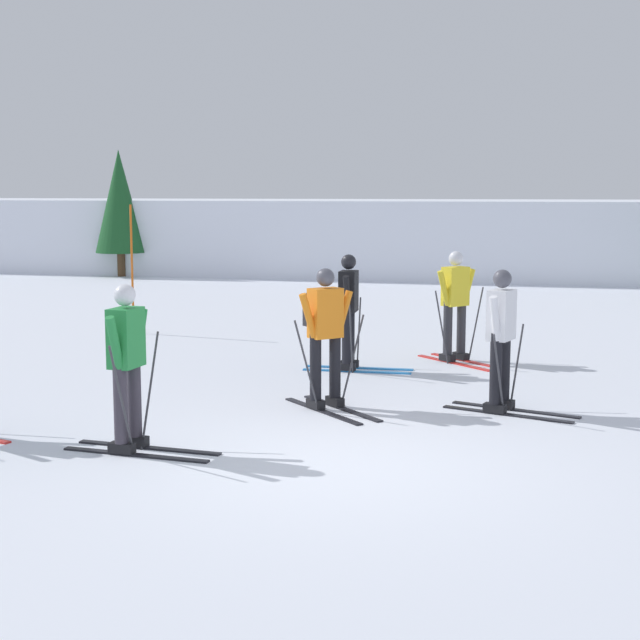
{
  "coord_description": "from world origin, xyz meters",
  "views": [
    {
      "loc": [
        1.98,
        -8.7,
        2.64
      ],
      "look_at": [
        -1.0,
        3.65,
        0.9
      ],
      "focal_mm": 53.46,
      "sensor_mm": 36.0,
      "label": 1
    }
  ],
  "objects": [
    {
      "name": "skier_green",
      "position": [
        -2.11,
        0.01,
        0.92
      ],
      "size": [
        1.63,
        1.0,
        1.71
      ],
      "color": "black",
      "rests_on": "ground"
    },
    {
      "name": "skier_white",
      "position": [
        1.46,
        2.67,
        0.92
      ],
      "size": [
        1.64,
        0.96,
        1.71
      ],
      "color": "black",
      "rests_on": "ground"
    },
    {
      "name": "conifer_far_right",
      "position": [
        -10.81,
        18.28,
        2.29
      ],
      "size": [
        1.53,
        1.53,
        3.86
      ],
      "color": "#513823",
      "rests_on": "ground"
    },
    {
      "name": "skier_yellow",
      "position": [
        0.6,
        5.94,
        0.92
      ],
      "size": [
        1.44,
        1.35,
        1.71
      ],
      "color": "red",
      "rests_on": "ground"
    },
    {
      "name": "far_snow_ridge",
      "position": [
        0.0,
        21.84,
        1.16
      ],
      "size": [
        80.0,
        7.04,
        2.32
      ],
      "primitive_type": "cube",
      "color": "silver",
      "rests_on": "ground"
    },
    {
      "name": "ground_plane",
      "position": [
        0.0,
        0.0,
        0.0
      ],
      "size": [
        120.0,
        120.0,
        0.0
      ],
      "primitive_type": "plane",
      "color": "silver"
    },
    {
      "name": "skier_orange",
      "position": [
        -0.63,
        2.37,
        0.96
      ],
      "size": [
        1.41,
        1.38,
        1.71
      ],
      "color": "black",
      "rests_on": "ground"
    },
    {
      "name": "trail_marker_pole",
      "position": [
        -5.49,
        7.51,
        1.19
      ],
      "size": [
        0.04,
        0.04,
        2.37
      ],
      "primitive_type": "cylinder",
      "color": "#C65614",
      "rests_on": "ground"
    },
    {
      "name": "skier_black",
      "position": [
        -0.85,
        4.85,
        0.92
      ],
      "size": [
        1.61,
        1.0,
        1.71
      ],
      "color": "#237AC6",
      "rests_on": "ground"
    }
  ]
}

